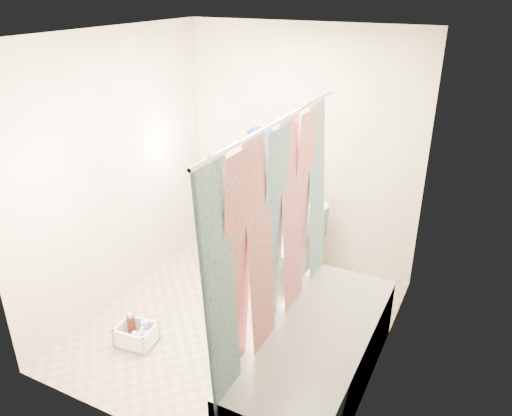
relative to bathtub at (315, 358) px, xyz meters
The scene contains 14 objects.
floor 0.99m from the bathtub, 153.43° to the left, with size 2.60×2.60×0.00m, color #9D8D6E.
ceiling 2.33m from the bathtub, 153.43° to the left, with size 2.40×2.60×0.02m, color silver.
wall_back 2.14m from the bathtub, 116.23° to the left, with size 2.40×0.02×2.40m, color beige.
wall_front 1.54m from the bathtub, 134.17° to the right, with size 2.40×0.02×2.40m, color beige.
wall_left 2.29m from the bathtub, 168.29° to the left, with size 0.02×2.60×2.40m, color beige.
wall_right 1.08m from the bathtub, 50.53° to the left, with size 0.02×2.60×2.40m, color beige.
bathtub is the anchor object (origin of this frame).
curtain_rod 1.71m from the bathtub, behind, with size 0.02×0.02×1.90m, color silver.
shower_curtain 0.82m from the bathtub, behind, with size 0.06×1.75×1.80m, color white.
toilet 1.42m from the bathtub, 123.19° to the left, with size 0.45×0.79×0.81m, color white.
tank_lid 1.35m from the bathtub, 127.55° to the left, with size 0.50×0.22×0.04m, color white.
tank_internals 1.68m from the bathtub, 118.11° to the left, with size 0.19×0.10×0.26m.
plumber 1.71m from the bathtub, 131.90° to the left, with size 0.56×0.37×1.53m, color navy.
cleaning_caddy 1.48m from the bathtub, behind, with size 0.32×0.27×0.23m.
Camera 1 is at (1.73, -3.11, 2.72)m, focal length 35.00 mm.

